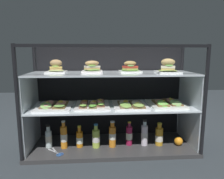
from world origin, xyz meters
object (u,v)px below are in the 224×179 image
at_px(juice_bottle_front_right_end, 112,136).
at_px(open_sandwich_tray_far_left, 93,104).
at_px(plated_roll_sandwich_right_of_center, 130,68).
at_px(plated_roll_sandwich_far_left, 56,68).
at_px(juice_bottle_tucked_behind, 64,137).
at_px(juice_bottle_near_post, 80,139).
at_px(open_sandwich_tray_center, 131,104).
at_px(kitchen_scissors, 58,154).
at_px(juice_bottle_back_left, 159,136).
at_px(plated_roll_sandwich_far_right, 168,68).
at_px(juice_bottle_back_right, 49,138).
at_px(open_sandwich_tray_mid_right, 54,105).
at_px(juice_bottle_front_second, 129,135).
at_px(juice_bottle_back_center, 144,135).
at_px(juice_bottle_front_middle, 96,138).
at_px(orange_fruit_beside_bottles, 178,141).
at_px(open_sandwich_tray_near_right_corner, 166,103).
at_px(plated_roll_sandwich_near_left_corner, 92,68).

bearing_deg(juice_bottle_front_right_end, open_sandwich_tray_far_left, 163.94).
bearing_deg(plated_roll_sandwich_right_of_center, plated_roll_sandwich_far_left, -179.08).
xyz_separation_m(juice_bottle_tucked_behind, juice_bottle_near_post, (0.14, 0.01, -0.03)).
bearing_deg(open_sandwich_tray_center, plated_roll_sandwich_far_left, 173.94).
bearing_deg(kitchen_scissors, open_sandwich_tray_center, 11.86).
relative_size(juice_bottle_tucked_behind, juice_bottle_back_left, 1.20).
distance_m(plated_roll_sandwich_far_right, juice_bottle_back_right, 1.25).
bearing_deg(open_sandwich_tray_mid_right, juice_bottle_front_right_end, -3.71).
height_order(plated_roll_sandwich_far_right, juice_bottle_front_second, plated_roll_sandwich_far_right).
relative_size(plated_roll_sandwich_far_right, open_sandwich_tray_mid_right, 0.54).
bearing_deg(juice_bottle_back_left, juice_bottle_front_right_end, -179.25).
xyz_separation_m(open_sandwich_tray_far_left, juice_bottle_back_right, (-0.40, -0.02, -0.30)).
relative_size(plated_roll_sandwich_far_left, juice_bottle_back_center, 0.72).
relative_size(plated_roll_sandwich_far_right, juice_bottle_near_post, 0.99).
xyz_separation_m(plated_roll_sandwich_far_right, open_sandwich_tray_far_left, (-0.67, 0.05, -0.33)).
distance_m(juice_bottle_back_center, kitchen_scissors, 0.79).
bearing_deg(juice_bottle_front_middle, juice_bottle_back_left, 0.72).
bearing_deg(orange_fruit_beside_bottles, juice_bottle_front_right_end, 178.53).
bearing_deg(kitchen_scissors, open_sandwich_tray_far_left, 29.21).
xyz_separation_m(plated_roll_sandwich_far_left, plated_roll_sandwich_right_of_center, (0.67, 0.01, -0.00)).
bearing_deg(orange_fruit_beside_bottles, open_sandwich_tray_mid_right, 177.51).
height_order(juice_bottle_tucked_behind, orange_fruit_beside_bottles, juice_bottle_tucked_behind).
bearing_deg(plated_roll_sandwich_far_right, plated_roll_sandwich_far_left, 174.61).
height_order(juice_bottle_near_post, juice_bottle_back_left, juice_bottle_back_left).
bearing_deg(orange_fruit_beside_bottles, open_sandwich_tray_near_right_corner, 152.67).
relative_size(open_sandwich_tray_far_left, open_sandwich_tray_center, 0.99).
height_order(plated_roll_sandwich_near_left_corner, kitchen_scissors, plated_roll_sandwich_near_left_corner).
height_order(plated_roll_sandwich_far_right, juice_bottle_front_middle, plated_roll_sandwich_far_right).
bearing_deg(juice_bottle_back_left, juice_bottle_back_center, 177.21).
relative_size(open_sandwich_tray_near_right_corner, orange_fruit_beside_bottles, 4.66).
bearing_deg(open_sandwich_tray_mid_right, open_sandwich_tray_center, -1.08).
bearing_deg(juice_bottle_back_left, plated_roll_sandwich_far_right, -8.77).
relative_size(plated_roll_sandwich_far_left, open_sandwich_tray_far_left, 0.48).
relative_size(plated_roll_sandwich_near_left_corner, open_sandwich_tray_far_left, 0.50).
xyz_separation_m(open_sandwich_tray_far_left, juice_bottle_back_left, (0.62, -0.05, -0.31)).
xyz_separation_m(juice_bottle_back_center, juice_bottle_back_left, (0.14, -0.01, -0.02)).
bearing_deg(open_sandwich_tray_mid_right, juice_bottle_back_right, -174.20).
bearing_deg(plated_roll_sandwich_far_left, juice_bottle_back_right, -142.53).
xyz_separation_m(plated_roll_sandwich_right_of_center, juice_bottle_near_post, (-0.47, -0.08, -0.64)).
bearing_deg(plated_roll_sandwich_far_right, plated_roll_sandwich_right_of_center, 161.98).
relative_size(juice_bottle_front_second, kitchen_scissors, 1.26).
height_order(juice_bottle_front_right_end, kitchen_scissors, juice_bottle_front_right_end).
height_order(juice_bottle_back_center, orange_fruit_beside_bottles, juice_bottle_back_center).
bearing_deg(juice_bottle_front_middle, open_sandwich_tray_mid_right, 174.52).
xyz_separation_m(open_sandwich_tray_mid_right, juice_bottle_front_right_end, (0.52, -0.03, -0.29)).
relative_size(open_sandwich_tray_near_right_corner, kitchen_scissors, 2.05).
bearing_deg(juice_bottle_front_second, plated_roll_sandwich_far_left, 174.55).
bearing_deg(open_sandwich_tray_near_right_corner, plated_roll_sandwich_far_left, 177.20).
xyz_separation_m(open_sandwich_tray_near_right_corner, juice_bottle_near_post, (-0.81, -0.02, -0.32)).
bearing_deg(open_sandwich_tray_far_left, juice_bottle_back_right, -176.58).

